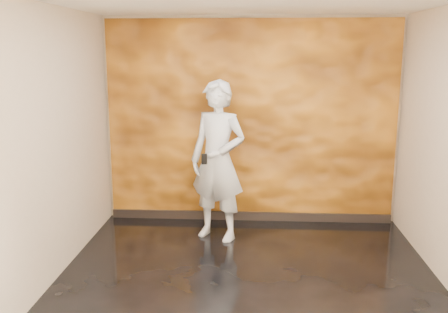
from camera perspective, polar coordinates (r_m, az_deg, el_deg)
room at (r=4.87m, az=2.83°, el=0.83°), size 4.02×4.02×2.81m
feature_wall at (r=6.80m, az=3.08°, el=3.90°), size 3.90×0.06×2.75m
baseboard at (r=7.07m, az=2.95°, el=-6.79°), size 3.90×0.04×0.12m
man at (r=6.18m, az=-0.70°, el=-0.51°), size 0.86×0.73×2.00m
phone at (r=5.90m, az=-2.27°, el=-0.29°), size 0.07×0.03×0.13m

